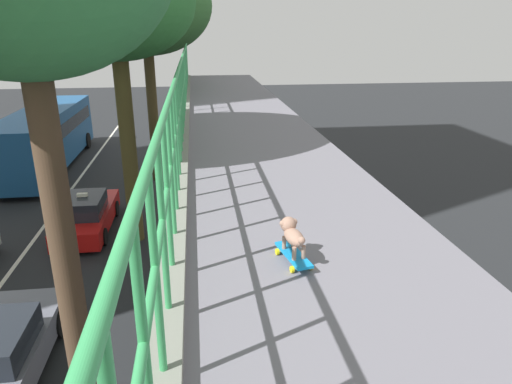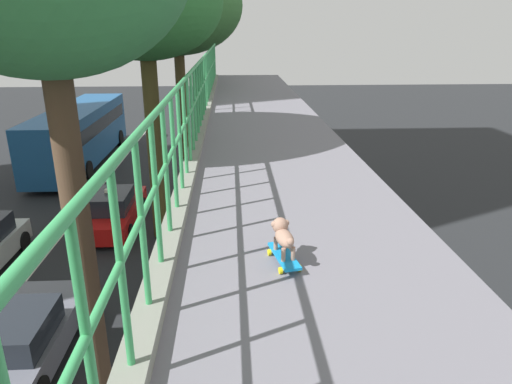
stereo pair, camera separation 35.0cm
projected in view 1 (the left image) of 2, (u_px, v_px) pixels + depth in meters
The scene contains 7 objects.
car_grey_fifth at pixel (0, 353), 9.80m from camera, with size 1.79×4.44×1.42m.
car_red_taxi_seventh at pixel (87, 215), 17.05m from camera, with size 1.77×4.49×1.58m.
city_bus at pixel (46, 135), 24.64m from camera, with size 2.61×11.40×3.06m.
roadside_tree_far at pixel (115, 4), 13.99m from camera, with size 4.91×4.91×9.71m.
roadside_tree_farthest at pixel (145, 6), 20.41m from camera, with size 5.94×5.94×10.27m.
toy_skateboard at pixel (293, 255), 3.93m from camera, with size 0.26×0.53×0.08m.
small_dog at pixel (292, 233), 3.90m from camera, with size 0.20×0.40×0.28m.
Camera 1 is at (-0.01, -0.92, 7.19)m, focal length 32.43 mm.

